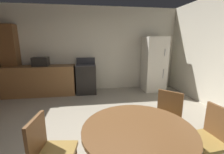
# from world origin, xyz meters

# --- Properties ---
(ground_plane) EXTENTS (14.00, 14.00, 0.00)m
(ground_plane) POSITION_xyz_m (0.00, 0.00, 0.00)
(ground_plane) COLOR #A89E89
(wall_back) EXTENTS (5.94, 0.12, 2.70)m
(wall_back) POSITION_xyz_m (0.00, 3.10, 1.35)
(wall_back) COLOR silver
(wall_back) RESTS_ON ground
(kitchen_counter) EXTENTS (2.07, 0.60, 0.90)m
(kitchen_counter) POSITION_xyz_m (-1.63, 2.70, 0.45)
(kitchen_counter) COLOR olive
(kitchen_counter) RESTS_ON ground
(pantry_column) EXTENTS (0.44, 0.36, 2.10)m
(pantry_column) POSITION_xyz_m (-2.45, 2.88, 1.05)
(pantry_column) COLOR brown
(pantry_column) RESTS_ON ground
(oven_range) EXTENTS (0.60, 0.60, 1.10)m
(oven_range) POSITION_xyz_m (-0.25, 2.70, 0.47)
(oven_range) COLOR black
(oven_range) RESTS_ON ground
(refrigerator) EXTENTS (0.68, 0.68, 1.76)m
(refrigerator) POSITION_xyz_m (1.98, 2.65, 0.88)
(refrigerator) COLOR silver
(refrigerator) RESTS_ON ground
(microwave) EXTENTS (0.44, 0.32, 0.26)m
(microwave) POSITION_xyz_m (-1.57, 2.70, 1.03)
(microwave) COLOR black
(microwave) RESTS_ON kitchen_counter
(dining_table) EXTENTS (1.15, 1.15, 0.76)m
(dining_table) POSITION_xyz_m (0.34, -0.75, 0.60)
(dining_table) COLOR brown
(dining_table) RESTS_ON ground
(chair_northeast) EXTENTS (0.57, 0.57, 0.87)m
(chair_northeast) POSITION_xyz_m (1.01, -0.10, 0.50)
(chair_northeast) COLOR brown
(chair_northeast) RESTS_ON ground
(chair_east) EXTENTS (0.44, 0.44, 0.87)m
(chair_east) POSITION_xyz_m (1.27, -0.66, 0.50)
(chair_east) COLOR brown
(chair_east) RESTS_ON ground
(chair_west) EXTENTS (0.45, 0.45, 0.87)m
(chair_west) POSITION_xyz_m (-0.59, -0.62, 0.50)
(chair_west) COLOR brown
(chair_west) RESTS_ON ground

